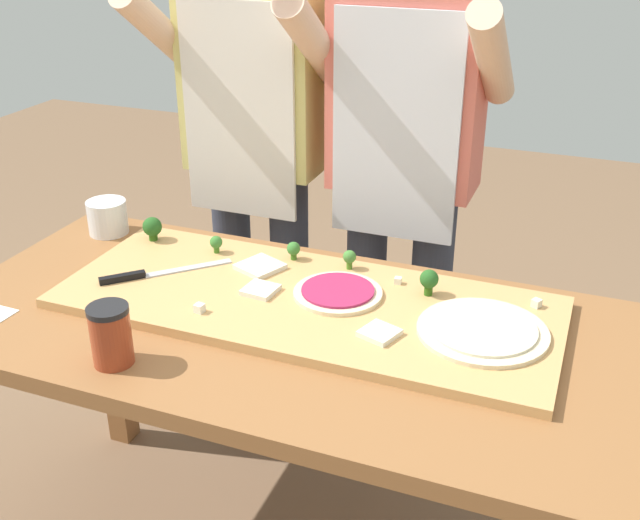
{
  "coord_description": "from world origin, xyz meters",
  "views": [
    {
      "loc": [
        0.62,
        -1.34,
        1.65
      ],
      "look_at": [
        0.05,
        0.13,
        0.88
      ],
      "focal_mm": 42.75,
      "sensor_mm": 36.0,
      "label": 1
    }
  ],
  "objects_px": {
    "broccoli_floret_back_right": "(349,258)",
    "broccoli_floret_front_right": "(429,280)",
    "flour_cup": "(108,219)",
    "cook_left": "(255,136)",
    "cheese_crumble_b": "(199,308)",
    "pizza_slice_near_left": "(260,290)",
    "sauce_jar": "(111,335)",
    "prep_table": "(282,362)",
    "pizza_whole_cheese_artichoke": "(483,330)",
    "pizza_slice_near_right": "(380,333)",
    "chefs_knife": "(147,274)",
    "broccoli_floret_back_left": "(152,227)",
    "broccoli_floret_center_left": "(294,249)",
    "pizza_slice_far_right": "(260,267)",
    "pizza_whole_beet_magenta": "(338,292)",
    "broccoli_floret_back_mid": "(216,243)",
    "cheese_crumble_c": "(398,281)",
    "cook_right": "(404,154)",
    "cheese_crumble_a": "(536,303)"
  },
  "relations": [
    {
      "from": "pizza_slice_far_right",
      "to": "broccoli_floret_center_left",
      "type": "relative_size",
      "value": 2.06
    },
    {
      "from": "prep_table",
      "to": "pizza_slice_near_left",
      "type": "bearing_deg",
      "value": 140.4
    },
    {
      "from": "broccoli_floret_back_right",
      "to": "cheese_crumble_a",
      "type": "relative_size",
      "value": 2.64
    },
    {
      "from": "chefs_knife",
      "to": "sauce_jar",
      "type": "relative_size",
      "value": 1.9
    },
    {
      "from": "prep_table",
      "to": "pizza_slice_far_right",
      "type": "bearing_deg",
      "value": 127.09
    },
    {
      "from": "cheese_crumble_c",
      "to": "sauce_jar",
      "type": "distance_m",
      "value": 0.68
    },
    {
      "from": "pizza_slice_far_right",
      "to": "sauce_jar",
      "type": "distance_m",
      "value": 0.47
    },
    {
      "from": "pizza_slice_near_left",
      "to": "sauce_jar",
      "type": "relative_size",
      "value": 0.57
    },
    {
      "from": "pizza_whole_cheese_artichoke",
      "to": "pizza_slice_near_right",
      "type": "height_order",
      "value": "pizza_whole_cheese_artichoke"
    },
    {
      "from": "broccoli_floret_back_left",
      "to": "pizza_slice_near_right",
      "type": "bearing_deg",
      "value": -19.1
    },
    {
      "from": "pizza_slice_near_right",
      "to": "flour_cup",
      "type": "distance_m",
      "value": 0.93
    },
    {
      "from": "cheese_crumble_c",
      "to": "sauce_jar",
      "type": "bearing_deg",
      "value": -132.13
    },
    {
      "from": "pizza_whole_beet_magenta",
      "to": "cheese_crumble_b",
      "type": "xyz_separation_m",
      "value": [
        -0.26,
        -0.19,
        0.0
      ]
    },
    {
      "from": "chefs_knife",
      "to": "sauce_jar",
      "type": "height_order",
      "value": "sauce_jar"
    },
    {
      "from": "pizza_slice_near_left",
      "to": "cook_left",
      "type": "height_order",
      "value": "cook_left"
    },
    {
      "from": "flour_cup",
      "to": "cook_left",
      "type": "bearing_deg",
      "value": 49.33
    },
    {
      "from": "broccoli_floret_center_left",
      "to": "cheese_crumble_b",
      "type": "height_order",
      "value": "broccoli_floret_center_left"
    },
    {
      "from": "cheese_crumble_a",
      "to": "pizza_slice_near_left",
      "type": "bearing_deg",
      "value": -164.98
    },
    {
      "from": "pizza_slice_near_right",
      "to": "prep_table",
      "type": "bearing_deg",
      "value": 176.33
    },
    {
      "from": "pizza_whole_cheese_artichoke",
      "to": "pizza_slice_near_left",
      "type": "xyz_separation_m",
      "value": [
        -0.52,
        -0.01,
        -0.0
      ]
    },
    {
      "from": "broccoli_floret_back_left",
      "to": "cheese_crumble_b",
      "type": "relative_size",
      "value": 3.25
    },
    {
      "from": "cook_left",
      "to": "broccoli_floret_center_left",
      "type": "bearing_deg",
      "value": -52.59
    },
    {
      "from": "cheese_crumble_a",
      "to": "sauce_jar",
      "type": "height_order",
      "value": "sauce_jar"
    },
    {
      "from": "broccoli_floret_back_right",
      "to": "cook_left",
      "type": "relative_size",
      "value": 0.03
    },
    {
      "from": "prep_table",
      "to": "broccoli_floret_center_left",
      "type": "relative_size",
      "value": 33.6
    },
    {
      "from": "pizza_slice_far_right",
      "to": "cheese_crumble_b",
      "type": "bearing_deg",
      "value": -97.46
    },
    {
      "from": "prep_table",
      "to": "pizza_whole_cheese_artichoke",
      "type": "height_order",
      "value": "pizza_whole_cheese_artichoke"
    },
    {
      "from": "pizza_whole_cheese_artichoke",
      "to": "broccoli_floret_center_left",
      "type": "bearing_deg",
      "value": 160.13
    },
    {
      "from": "broccoli_floret_back_right",
      "to": "cheese_crumble_a",
      "type": "distance_m",
      "value": 0.46
    },
    {
      "from": "pizza_slice_far_right",
      "to": "cook_right",
      "type": "distance_m",
      "value": 0.53
    },
    {
      "from": "pizza_slice_far_right",
      "to": "broccoli_floret_back_left",
      "type": "xyz_separation_m",
      "value": [
        -0.34,
        0.05,
        0.03
      ]
    },
    {
      "from": "pizza_slice_near_left",
      "to": "pizza_slice_near_right",
      "type": "distance_m",
      "value": 0.33
    },
    {
      "from": "broccoli_floret_back_mid",
      "to": "sauce_jar",
      "type": "height_order",
      "value": "sauce_jar"
    },
    {
      "from": "pizza_whole_cheese_artichoke",
      "to": "pizza_slice_near_right",
      "type": "distance_m",
      "value": 0.22
    },
    {
      "from": "prep_table",
      "to": "pizza_whole_cheese_artichoke",
      "type": "xyz_separation_m",
      "value": [
        0.44,
        0.07,
        0.14
      ]
    },
    {
      "from": "cheese_crumble_c",
      "to": "sauce_jar",
      "type": "xyz_separation_m",
      "value": [
        -0.46,
        -0.5,
        0.03
      ]
    },
    {
      "from": "broccoli_floret_back_right",
      "to": "broccoli_floret_back_left",
      "type": "bearing_deg",
      "value": -177.07
    },
    {
      "from": "broccoli_floret_center_left",
      "to": "broccoli_floret_back_left",
      "type": "distance_m",
      "value": 0.4
    },
    {
      "from": "broccoli_floret_back_mid",
      "to": "broccoli_floret_back_right",
      "type": "bearing_deg",
      "value": 5.97
    },
    {
      "from": "pizza_whole_beet_magenta",
      "to": "pizza_slice_near_right",
      "type": "relative_size",
      "value": 2.87
    },
    {
      "from": "broccoli_floret_back_mid",
      "to": "flour_cup",
      "type": "distance_m",
      "value": 0.37
    },
    {
      "from": "cheese_crumble_b",
      "to": "cook_left",
      "type": "height_order",
      "value": "cook_left"
    },
    {
      "from": "broccoli_floret_back_mid",
      "to": "broccoli_floret_back_right",
      "type": "height_order",
      "value": "broccoli_floret_back_right"
    },
    {
      "from": "broccoli_floret_back_right",
      "to": "broccoli_floret_front_right",
      "type": "xyz_separation_m",
      "value": [
        0.22,
        -0.06,
        0.01
      ]
    },
    {
      "from": "pizza_slice_far_right",
      "to": "pizza_whole_cheese_artichoke",
      "type": "bearing_deg",
      "value": -10.51
    },
    {
      "from": "chefs_knife",
      "to": "cook_right",
      "type": "distance_m",
      "value": 0.77
    },
    {
      "from": "broccoli_floret_front_right",
      "to": "flour_cup",
      "type": "bearing_deg",
      "value": 175.48
    },
    {
      "from": "cook_left",
      "to": "chefs_knife",
      "type": "bearing_deg",
      "value": -91.84
    },
    {
      "from": "prep_table",
      "to": "broccoli_floret_front_right",
      "type": "relative_size",
      "value": 25.16
    },
    {
      "from": "cheese_crumble_b",
      "to": "cook_left",
      "type": "distance_m",
      "value": 0.73
    }
  ]
}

